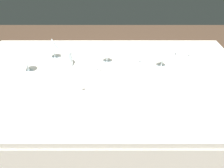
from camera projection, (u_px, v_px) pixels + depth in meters
ground_plane at (109, 152)px, 1.84m from camera, size 6.00×6.00×0.00m
dining_table at (109, 86)px, 1.46m from camera, size 1.80×1.11×0.74m
dinner_plate at (112, 98)px, 1.21m from camera, size 0.26×0.26×0.02m
fork_outer at (83, 97)px, 1.23m from camera, size 0.02×0.23×0.00m
dinner_knife at (140, 97)px, 1.23m from camera, size 0.03×0.24×0.00m
spoon_soup at (145, 94)px, 1.25m from camera, size 0.03×0.22×0.01m
spoon_dessert at (151, 95)px, 1.24m from camera, size 0.03×0.23×0.01m
spoon_tea at (156, 94)px, 1.25m from camera, size 0.03×0.22×0.01m
saucer_left at (182, 57)px, 1.61m from camera, size 0.14×0.14×0.01m
coffee_cup_left at (183, 52)px, 1.59m from camera, size 0.11×0.09×0.07m
saucer_right at (134, 63)px, 1.54m from camera, size 0.13×0.13×0.01m
coffee_cup_right at (134, 58)px, 1.52m from camera, size 0.11×0.09×0.06m
saucer_far at (92, 72)px, 1.45m from camera, size 0.12×0.12×0.01m
coffee_cup_far at (92, 66)px, 1.42m from camera, size 0.11×0.09×0.07m
wine_glass_centre at (54, 45)px, 1.55m from camera, size 0.07×0.07×0.15m
wine_glass_left at (164, 54)px, 1.44m from camera, size 0.07×0.07×0.15m
wine_glass_right at (108, 50)px, 1.50m from camera, size 0.07×0.07×0.14m
wine_glass_far at (26, 57)px, 1.40m from camera, size 0.08×0.08×0.14m
drink_tumbler at (68, 59)px, 1.49m from camera, size 0.07×0.07×0.11m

